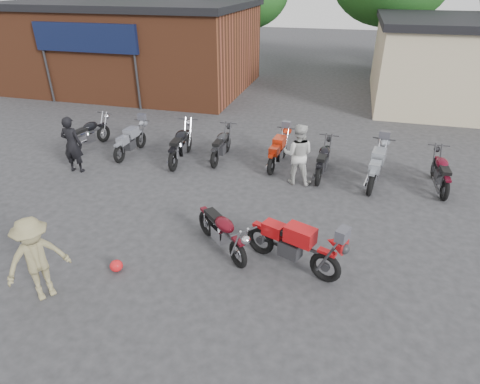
% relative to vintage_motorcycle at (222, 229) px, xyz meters
% --- Properties ---
extents(ground, '(90.00, 90.00, 0.00)m').
position_rel_vintage_motorcycle_xyz_m(ground, '(-0.12, -0.64, -0.55)').
color(ground, '#2C2C2E').
extents(brick_building, '(12.00, 8.00, 4.00)m').
position_rel_vintage_motorcycle_xyz_m(brick_building, '(-9.12, 13.36, 1.45)').
color(brick_building, brown).
rests_on(brick_building, ground).
extents(tree_1, '(5.92, 5.92, 7.40)m').
position_rel_vintage_motorcycle_xyz_m(tree_1, '(-5.12, 21.36, 3.15)').
color(tree_1, '#16551D').
rests_on(tree_1, ground).
extents(vintage_motorcycle, '(1.83, 1.76, 1.11)m').
position_rel_vintage_motorcycle_xyz_m(vintage_motorcycle, '(0.00, 0.00, 0.00)').
color(vintage_motorcycle, '#550A14').
rests_on(vintage_motorcycle, ground).
extents(sportbike, '(2.21, 1.41, 1.22)m').
position_rel_vintage_motorcycle_xyz_m(sportbike, '(1.57, -0.17, 0.06)').
color(sportbike, red).
rests_on(sportbike, ground).
extents(helmet, '(0.35, 0.35, 0.24)m').
position_rel_vintage_motorcycle_xyz_m(helmet, '(-1.88, -1.24, -0.43)').
color(helmet, red).
rests_on(helmet, ground).
extents(person_dark, '(0.66, 0.46, 1.75)m').
position_rel_vintage_motorcycle_xyz_m(person_dark, '(-5.59, 2.74, 0.32)').
color(person_dark, black).
rests_on(person_dark, ground).
extents(person_light, '(0.87, 0.68, 1.78)m').
position_rel_vintage_motorcycle_xyz_m(person_light, '(1.09, 3.74, 0.33)').
color(person_light, beige).
rests_on(person_light, ground).
extents(person_tan, '(1.15, 1.26, 1.69)m').
position_rel_vintage_motorcycle_xyz_m(person_tan, '(-2.79, -2.23, 0.29)').
color(person_tan, '#897F54').
rests_on(person_tan, ground).
extents(row_bike_0, '(0.98, 2.06, 1.15)m').
position_rel_vintage_motorcycle_xyz_m(row_bike_0, '(-6.27, 4.53, 0.02)').
color(row_bike_0, black).
rests_on(row_bike_0, ground).
extents(row_bike_1, '(0.71, 1.88, 1.07)m').
position_rel_vintage_motorcycle_xyz_m(row_bike_1, '(-4.59, 4.38, -0.02)').
color(row_bike_1, gray).
rests_on(row_bike_1, ground).
extents(row_bike_2, '(0.90, 2.20, 1.24)m').
position_rel_vintage_motorcycle_xyz_m(row_bike_2, '(-2.77, 4.35, 0.07)').
color(row_bike_2, black).
rests_on(row_bike_2, ground).
extents(row_bike_3, '(0.63, 1.88, 1.09)m').
position_rel_vintage_motorcycle_xyz_m(row_bike_3, '(-1.54, 4.80, -0.01)').
color(row_bike_3, '#252527').
rests_on(row_bike_3, ground).
extents(row_bike_4, '(0.81, 1.95, 1.10)m').
position_rel_vintage_motorcycle_xyz_m(row_bike_4, '(0.35, 4.79, -0.00)').
color(row_bike_4, red).
rests_on(row_bike_4, ground).
extents(row_bike_5, '(0.77, 1.96, 1.11)m').
position_rel_vintage_motorcycle_xyz_m(row_bike_5, '(1.78, 4.44, 0.00)').
color(row_bike_5, black).
rests_on(row_bike_5, ground).
extents(row_bike_6, '(1.03, 2.16, 1.20)m').
position_rel_vintage_motorcycle_xyz_m(row_bike_6, '(3.29, 4.26, 0.05)').
color(row_bike_6, gray).
rests_on(row_bike_6, ground).
extents(row_bike_7, '(0.69, 1.92, 1.10)m').
position_rel_vintage_motorcycle_xyz_m(row_bike_7, '(5.04, 4.44, -0.00)').
color(row_bike_7, '#550A1A').
rests_on(row_bike_7, ground).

